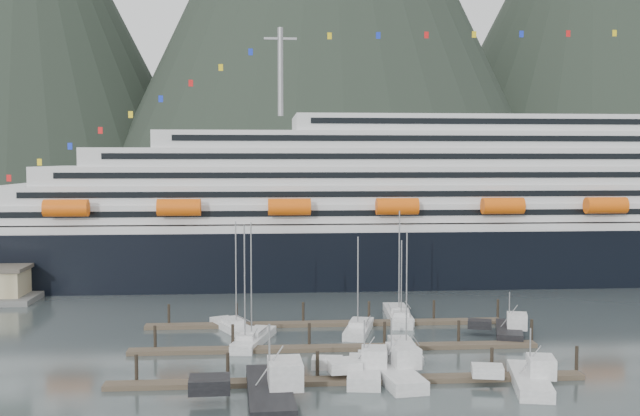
# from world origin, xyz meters

# --- Properties ---
(ground) EXTENTS (1600.00, 1600.00, 0.00)m
(ground) POSITION_xyz_m (0.00, 0.00, 0.00)
(ground) COLOR #475354
(ground) RESTS_ON ground
(mountains) EXTENTS (870.00, 440.00, 420.00)m
(mountains) POSITION_xyz_m (52.48, 588.54, 163.40)
(mountains) COLOR #212C21
(mountains) RESTS_ON ground
(cruise_ship) EXTENTS (210.00, 30.40, 50.30)m
(cruise_ship) POSITION_xyz_m (30.03, 54.94, 12.04)
(cruise_ship) COLOR black
(cruise_ship) RESTS_ON ground
(dock_near) EXTENTS (48.18, 2.28, 3.20)m
(dock_near) POSITION_xyz_m (-4.93, -9.95, 0.31)
(dock_near) COLOR #4B3F30
(dock_near) RESTS_ON ground
(dock_mid) EXTENTS (48.18, 2.28, 3.20)m
(dock_mid) POSITION_xyz_m (-4.93, 3.05, 0.31)
(dock_mid) COLOR #4B3F30
(dock_mid) RESTS_ON ground
(dock_far) EXTENTS (48.18, 2.28, 3.20)m
(dock_far) POSITION_xyz_m (-4.93, 16.05, 0.31)
(dock_far) COLOR #4B3F30
(dock_far) RESTS_ON ground
(sailboat_a) EXTENTS (3.73, 9.31, 15.14)m
(sailboat_a) POSITION_xyz_m (-15.47, 5.66, 0.44)
(sailboat_a) COLOR #BBBBBB
(sailboat_a) RESTS_ON ground
(sailboat_b) EXTENTS (5.58, 10.89, 15.31)m
(sailboat_b) POSITION_xyz_m (-14.54, 7.31, 0.44)
(sailboat_b) COLOR #BBBBBB
(sailboat_b) RESTS_ON ground
(sailboat_c) EXTENTS (5.32, 10.60, 13.06)m
(sailboat_c) POSITION_xyz_m (-1.13, 11.46, 0.43)
(sailboat_c) COLOR #BBBBBB
(sailboat_c) RESTS_ON ground
(sailboat_d) EXTENTS (2.83, 10.69, 14.60)m
(sailboat_d) POSITION_xyz_m (2.80, 0.78, 0.42)
(sailboat_d) COLOR #BBBBBB
(sailboat_d) RESTS_ON ground
(sailboat_e) EXTENTS (6.71, 10.43, 14.85)m
(sailboat_e) POSITION_xyz_m (-17.31, 13.94, 0.43)
(sailboat_e) COLOR #BBBBBB
(sailboat_e) RESTS_ON ground
(sailboat_f) EXTENTS (4.04, 9.92, 11.92)m
(sailboat_f) POSITION_xyz_m (5.39, 17.06, 0.42)
(sailboat_f) COLOR #BBBBBB
(sailboat_f) RESTS_ON ground
(sailboat_g) EXTENTS (3.67, 12.20, 15.79)m
(sailboat_g) POSITION_xyz_m (5.52, 19.99, 0.45)
(sailboat_g) COLOR #BBBBBB
(sailboat_g) RESTS_ON ground
(trawler_a) EXTENTS (10.51, 14.58, 7.97)m
(trawler_a) POSITION_xyz_m (-13.06, -15.01, 0.98)
(trawler_a) COLOR black
(trawler_a) RESTS_ON ground
(trawler_b) EXTENTS (7.93, 10.39, 6.48)m
(trawler_b) POSITION_xyz_m (-3.25, -8.22, 0.85)
(trawler_b) COLOR #BBBBBB
(trawler_b) RESTS_ON ground
(trawler_c) EXTENTS (9.65, 13.55, 6.72)m
(trawler_c) POSITION_xyz_m (-0.52, -8.37, 0.87)
(trawler_c) COLOR #BBBBBB
(trawler_c) RESTS_ON ground
(trawler_d) EXTENTS (8.42, 11.15, 6.34)m
(trawler_d) POSITION_xyz_m (12.53, -12.59, 0.84)
(trawler_d) COLOR #BBBBBB
(trawler_d) RESTS_ON ground
(trawler_e) EXTENTS (8.10, 10.07, 6.18)m
(trawler_e) POSITION_xyz_m (17.43, 8.06, 0.82)
(trawler_e) COLOR black
(trawler_e) RESTS_ON ground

